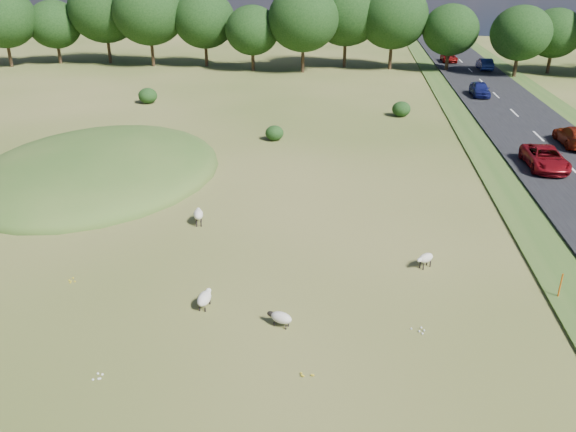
# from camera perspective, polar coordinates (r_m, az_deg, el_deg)

# --- Properties ---
(ground) EXTENTS (160.00, 160.00, 0.00)m
(ground) POSITION_cam_1_polar(r_m,az_deg,el_deg) (44.49, -0.04, 7.28)
(ground) COLOR #3C541A
(ground) RESTS_ON ground
(mound) EXTENTS (16.00, 20.00, 4.00)m
(mound) POSITION_cam_1_polar(r_m,az_deg,el_deg) (40.46, -18.67, 4.27)
(mound) COLOR #33561E
(mound) RESTS_ON ground
(road) EXTENTS (8.00, 150.00, 0.25)m
(road) POSITION_cam_1_polar(r_m,az_deg,el_deg) (55.79, 22.46, 9.07)
(road) COLOR black
(road) RESTS_ON ground
(treeline) EXTENTS (96.28, 14.66, 11.70)m
(treeline) POSITION_cam_1_polar(r_m,az_deg,el_deg) (78.23, 2.53, 19.40)
(treeline) COLOR black
(treeline) RESTS_ON ground
(shrubs) EXTENTS (27.16, 13.37, 1.56)m
(shrubs) POSITION_cam_1_polar(r_m,az_deg,el_deg) (54.04, -3.58, 11.03)
(shrubs) COLOR black
(shrubs) RESTS_ON ground
(marker_post) EXTENTS (0.06, 0.06, 1.20)m
(marker_post) POSITION_cam_1_polar(r_m,az_deg,el_deg) (26.15, 25.92, -6.45)
(marker_post) COLOR #D8590C
(marker_post) RESTS_ON ground
(sheep_0) EXTENTS (1.11, 0.74, 0.61)m
(sheep_0) POSITION_cam_1_polar(r_m,az_deg,el_deg) (22.03, -0.77, -10.27)
(sheep_0) COLOR beige
(sheep_0) RESTS_ON ground
(sheep_2) EXTENTS (0.75, 1.22, 0.85)m
(sheep_2) POSITION_cam_1_polar(r_m,az_deg,el_deg) (30.60, -9.10, 0.18)
(sheep_2) COLOR beige
(sheep_2) RESTS_ON ground
(sheep_3) EXTENTS (0.93, 0.90, 0.72)m
(sheep_3) POSITION_cam_1_polar(r_m,az_deg,el_deg) (26.69, 13.79, -4.18)
(sheep_3) COLOR beige
(sheep_3) RESTS_ON ground
(sheep_4) EXTENTS (0.59, 1.19, 0.68)m
(sheep_4) POSITION_cam_1_polar(r_m,az_deg,el_deg) (23.37, -8.48, -8.25)
(sheep_4) COLOR beige
(sheep_4) RESTS_ON ground
(car_1) EXTENTS (2.35, 5.09, 1.41)m
(car_1) POSITION_cam_1_polar(r_m,az_deg,el_deg) (41.96, 24.66, 5.39)
(car_1) COLOR maroon
(car_1) RESTS_ON road
(car_3) EXTENTS (2.04, 5.01, 1.46)m
(car_3) POSITION_cam_1_polar(r_m,az_deg,el_deg) (48.48, 27.11, 7.25)
(car_3) COLOR #9A2810
(car_3) RESTS_ON road
(car_4) EXTENTS (1.73, 4.30, 1.46)m
(car_4) POSITION_cam_1_polar(r_m,az_deg,el_deg) (64.08, 18.91, 12.11)
(car_4) COLOR navy
(car_4) RESTS_ON road
(car_5) EXTENTS (2.03, 4.41, 1.23)m
(car_5) POSITION_cam_1_polar(r_m,az_deg,el_deg) (86.94, 16.04, 15.21)
(car_5) COLOR maroon
(car_5) RESTS_ON road
(car_6) EXTENTS (1.56, 4.46, 1.47)m
(car_6) POSITION_cam_1_polar(r_m,az_deg,el_deg) (81.57, 19.36, 14.37)
(car_6) COLOR navy
(car_6) RESTS_ON road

